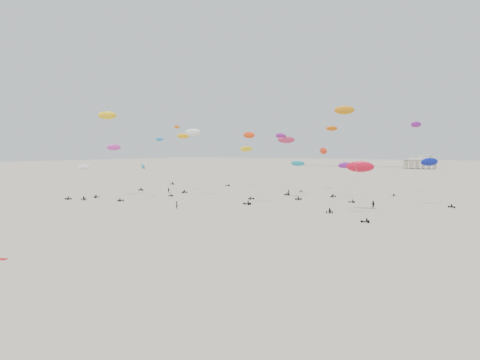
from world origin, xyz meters
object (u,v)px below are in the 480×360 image
Objects in this scene: pavilion_main at (420,163)px; rig_9 at (349,132)px; spectator_0 at (177,209)px; rig_0 at (332,152)px; rig_4 at (412,136)px.

rig_9 reaches higher than pavilion_main.
rig_9 reaches higher than spectator_0.
spectator_0 is at bearing -90.54° from pavilion_main.
rig_9 is at bearing -81.89° from pavilion_main.
spectator_0 is at bearing 77.83° from rig_0.
rig_9 is (20.34, -43.58, 4.41)m from rig_0.
rig_4 reaches higher than rig_0.
rig_4 reaches higher than pavilion_main.
spectator_0 is at bearing 80.54° from rig_9.
pavilion_main is 220.88m from rig_0.
pavilion_main is 0.89× the size of rig_9.
rig_0 reaches higher than pavilion_main.
rig_0 is 0.92× the size of rig_9.
rig_4 is 11.37× the size of spectator_0.
rig_9 is (0.86, -63.43, -0.66)m from rig_4.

